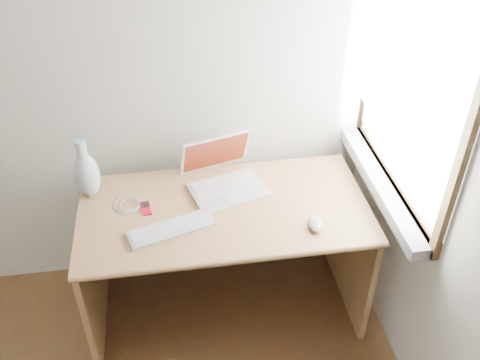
{
  "coord_description": "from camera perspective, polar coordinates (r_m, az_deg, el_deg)",
  "views": [
    {
      "loc": [
        0.74,
        -0.56,
        2.32
      ],
      "look_at": [
        1.03,
        1.35,
        0.85
      ],
      "focal_mm": 40.0,
      "sensor_mm": 36.0,
      "label": 1
    }
  ],
  "objects": [
    {
      "name": "ipod",
      "position": [
        2.52,
        -10.01,
        -2.99
      ],
      "size": [
        0.06,
        0.1,
        0.01
      ],
      "rotation": [
        0.0,
        0.0,
        0.14
      ],
      "color": "red",
      "rests_on": "desk"
    },
    {
      "name": "external_keyboard",
      "position": [
        2.39,
        -7.33,
        -5.14
      ],
      "size": [
        0.4,
        0.22,
        0.02
      ],
      "rotation": [
        0.0,
        0.0,
        0.29
      ],
      "color": "silver",
      "rests_on": "desk"
    },
    {
      "name": "window",
      "position": [
        2.34,
        17.16,
        9.17
      ],
      "size": [
        0.11,
        0.99,
        1.1
      ],
      "color": "white",
      "rests_on": "right_wall"
    },
    {
      "name": "laptop",
      "position": [
        2.59,
        -1.4,
        0.34
      ],
      "size": [
        0.4,
        0.38,
        0.24
      ],
      "rotation": [
        0.0,
        0.0,
        0.26
      ],
      "color": "silver",
      "rests_on": "desk"
    },
    {
      "name": "desk",
      "position": [
        2.68,
        -1.88,
        -5.17
      ],
      "size": [
        1.35,
        0.67,
        0.71
      ],
      "color": "tan",
      "rests_on": "floor"
    },
    {
      "name": "mouse",
      "position": [
        2.4,
        8.07,
        -4.63
      ],
      "size": [
        0.07,
        0.11,
        0.04
      ],
      "primitive_type": "ellipsoid",
      "rotation": [
        0.0,
        0.0,
        -0.08
      ],
      "color": "silver",
      "rests_on": "desk"
    },
    {
      "name": "remote",
      "position": [
        2.39,
        -7.04,
        -5.29
      ],
      "size": [
        0.04,
        0.09,
        0.01
      ],
      "primitive_type": "cube",
      "rotation": [
        0.0,
        0.0,
        0.05
      ],
      "color": "silver",
      "rests_on": "desk"
    },
    {
      "name": "vase",
      "position": [
        2.59,
        -16.07,
        0.68
      ],
      "size": [
        0.12,
        0.12,
        0.31
      ],
      "color": "silver",
      "rests_on": "desk"
    },
    {
      "name": "cable_coil",
      "position": [
        2.56,
        -11.9,
        -2.57
      ],
      "size": [
        0.15,
        0.15,
        0.01
      ],
      "primitive_type": "torus",
      "rotation": [
        0.0,
        0.0,
        -0.23
      ],
      "color": "silver",
      "rests_on": "desk"
    }
  ]
}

